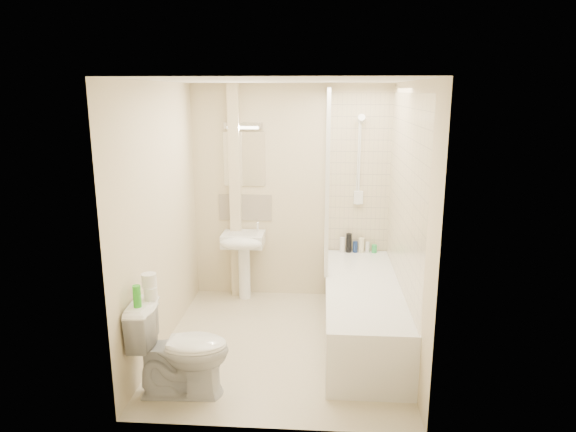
{
  "coord_description": "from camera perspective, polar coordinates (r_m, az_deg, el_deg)",
  "views": [
    {
      "loc": [
        0.36,
        -4.39,
        2.31
      ],
      "look_at": [
        0.04,
        0.2,
        1.19
      ],
      "focal_mm": 32.0,
      "sensor_mm": 36.0,
      "label": 1
    }
  ],
  "objects": [
    {
      "name": "pedestal_sink",
      "position": [
        5.73,
        -5.03,
        -3.51
      ],
      "size": [
        0.46,
        0.44,
        0.89
      ],
      "color": "white",
      "rests_on": "ground"
    },
    {
      "name": "strip_light",
      "position": [
        5.69,
        -4.99,
        9.98
      ],
      "size": [
        0.42,
        0.07,
        0.07
      ],
      "primitive_type": "cube",
      "color": "silver",
      "rests_on": "wall_back"
    },
    {
      "name": "bathtub",
      "position": [
        5.01,
        8.26,
        -10.29
      ],
      "size": [
        0.7,
        2.1,
        0.55
      ],
      "color": "white",
      "rests_on": "ground"
    },
    {
      "name": "tile_right",
      "position": [
        4.71,
        12.84,
        2.48
      ],
      "size": [
        0.01,
        2.1,
        1.75
      ],
      "primitive_type": "cube",
      "color": "beige",
      "rests_on": "wall_right"
    },
    {
      "name": "bottle_green",
      "position": [
        5.84,
        9.57,
        -3.61
      ],
      "size": [
        0.06,
        0.06,
        0.09
      ],
      "primitive_type": "cylinder",
      "color": "green",
      "rests_on": "bathtub"
    },
    {
      "name": "tile_back",
      "position": [
        5.71,
        7.89,
        4.62
      ],
      "size": [
        0.7,
        0.01,
        1.75
      ],
      "primitive_type": "cube",
      "color": "beige",
      "rests_on": "wall_back"
    },
    {
      "name": "wall_left",
      "position": [
        4.76,
        -13.98,
        -0.25
      ],
      "size": [
        0.02,
        2.5,
        2.4
      ],
      "primitive_type": "cube",
      "color": "beige",
      "rests_on": "ground"
    },
    {
      "name": "toilet_roll_upper",
      "position": [
        4.12,
        -15.19,
        -6.88
      ],
      "size": [
        0.11,
        0.11,
        0.1
      ],
      "primitive_type": "cylinder",
      "color": "white",
      "rests_on": "toilet_roll_lower"
    },
    {
      "name": "ceiling",
      "position": [
        4.41,
        -0.7,
        14.83
      ],
      "size": [
        2.2,
        2.5,
        0.02
      ],
      "primitive_type": "cube",
      "color": "white",
      "rests_on": "wall_back"
    },
    {
      "name": "toilet_roll_lower",
      "position": [
        4.13,
        -15.03,
        -8.29
      ],
      "size": [
        0.1,
        0.1,
        0.09
      ],
      "primitive_type": "cylinder",
      "color": "white",
      "rests_on": "toilet"
    },
    {
      "name": "shower_fixture",
      "position": [
        5.65,
        7.94,
        5.76
      ],
      "size": [
        0.1,
        0.16,
        0.99
      ],
      "color": "white",
      "rests_on": "wall_back"
    },
    {
      "name": "bottle_white_b",
      "position": [
        5.83,
        8.82,
        -3.46
      ],
      "size": [
        0.05,
        0.05,
        0.12
      ],
      "primitive_type": "cylinder",
      "color": "white",
      "rests_on": "bathtub"
    },
    {
      "name": "bottle_blue",
      "position": [
        5.82,
        7.48,
        -3.41
      ],
      "size": [
        0.05,
        0.05,
        0.13
      ],
      "primitive_type": "cylinder",
      "color": "navy",
      "rests_on": "bathtub"
    },
    {
      "name": "bottle_black_b",
      "position": [
        5.8,
        6.78,
        -2.98
      ],
      "size": [
        0.06,
        0.06,
        0.22
      ],
      "primitive_type": "cylinder",
      "color": "black",
      "rests_on": "bathtub"
    },
    {
      "name": "wall_back",
      "position": [
        5.76,
        0.34,
        2.55
      ],
      "size": [
        2.2,
        0.02,
        2.4
      ],
      "primitive_type": "cube",
      "color": "beige",
      "rests_on": "ground"
    },
    {
      "name": "bottle_cream",
      "position": [
        5.82,
        8.15,
        -3.23
      ],
      "size": [
        0.06,
        0.06,
        0.17
      ],
      "primitive_type": "cylinder",
      "color": "#FAF1C1",
      "rests_on": "bathtub"
    },
    {
      "name": "toilet",
      "position": [
        4.18,
        -11.82,
        -14.23
      ],
      "size": [
        0.49,
        0.78,
        0.75
      ],
      "primitive_type": "imported",
      "rotation": [
        0.0,
        0.0,
        1.62
      ],
      "color": "white",
      "rests_on": "ground"
    },
    {
      "name": "wall_right",
      "position": [
        4.59,
        13.16,
        -0.7
      ],
      "size": [
        0.02,
        2.5,
        2.4
      ],
      "primitive_type": "cube",
      "color": "beige",
      "rests_on": "ground"
    },
    {
      "name": "bottle_white_a",
      "position": [
        5.8,
        6.07,
        -3.2
      ],
      "size": [
        0.06,
        0.06,
        0.17
      ],
      "primitive_type": "cylinder",
      "color": "white",
      "rests_on": "bathtub"
    },
    {
      "name": "mirror",
      "position": [
        5.74,
        -4.88,
        6.31
      ],
      "size": [
        0.46,
        0.01,
        0.6
      ],
      "primitive_type": "cube",
      "color": "white",
      "rests_on": "wall_back"
    },
    {
      "name": "floor",
      "position": [
        4.98,
        -0.62,
        -14.01
      ],
      "size": [
        2.5,
        2.5,
        0.0
      ],
      "primitive_type": "plane",
      "color": "beige",
      "rests_on": "ground"
    },
    {
      "name": "green_bottle",
      "position": [
        4.0,
        -16.43,
        -8.56
      ],
      "size": [
        0.06,
        0.06,
        0.17
      ],
      "primitive_type": "cylinder",
      "color": "green",
      "rests_on": "toilet"
    },
    {
      "name": "splashback",
      "position": [
        5.84,
        -4.77,
        0.96
      ],
      "size": [
        0.6,
        0.02,
        0.3
      ],
      "primitive_type": "cube",
      "color": "beige",
      "rests_on": "wall_back"
    },
    {
      "name": "shower_screen",
      "position": [
        5.26,
        4.39,
        4.21
      ],
      "size": [
        0.04,
        0.92,
        1.8
      ],
      "color": "white",
      "rests_on": "bathtub"
    },
    {
      "name": "pipe_boxing",
      "position": [
        5.77,
        -5.86,
        2.51
      ],
      "size": [
        0.12,
        0.12,
        2.4
      ],
      "primitive_type": "cube",
      "color": "beige",
      "rests_on": "ground"
    }
  ]
}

